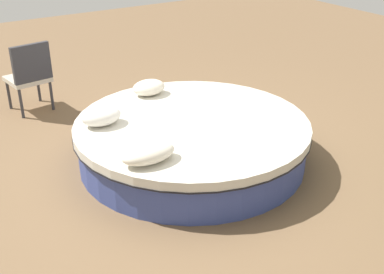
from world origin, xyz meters
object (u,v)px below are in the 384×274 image
at_px(throw_pillow_0, 149,87).
at_px(patio_chair, 30,73).
at_px(throw_pillow_1, 101,116).
at_px(round_bed, 192,140).
at_px(throw_pillow_2, 148,153).

bearing_deg(throw_pillow_0, patio_chair, 127.69).
distance_m(throw_pillow_0, throw_pillow_1, 0.99).
height_order(throw_pillow_1, patio_chair, patio_chair).
xyz_separation_m(round_bed, throw_pillow_2, (-0.83, -0.55, 0.32)).
relative_size(throw_pillow_0, throw_pillow_2, 0.78).
height_order(round_bed, patio_chair, patio_chair).
bearing_deg(throw_pillow_2, throw_pillow_1, 92.13).
xyz_separation_m(throw_pillow_1, patio_chair, (-0.23, 1.90, -0.02)).
bearing_deg(throw_pillow_2, patio_chair, 95.18).
xyz_separation_m(round_bed, throw_pillow_1, (-0.87, 0.46, 0.34)).
height_order(round_bed, throw_pillow_1, throw_pillow_1).
height_order(throw_pillow_1, throw_pillow_2, throw_pillow_1).
height_order(round_bed, throw_pillow_0, throw_pillow_0).
bearing_deg(throw_pillow_2, throw_pillow_0, 61.76).
height_order(throw_pillow_2, patio_chair, patio_chair).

